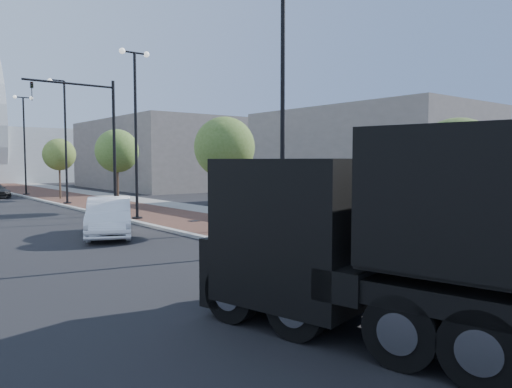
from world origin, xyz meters
TOP-DOWN VIEW (x-y plane):
  - sidewalk at (3.50, 40.00)m, footprint 7.00×140.00m
  - concrete_strip at (6.20, 40.00)m, footprint 2.40×140.00m
  - curb at (0.00, 40.00)m, footprint 0.30×140.00m
  - dump_truck at (-3.09, 1.10)m, footprint 5.78×14.21m
  - white_sedan at (-2.73, 17.65)m, footprint 3.70×5.46m
  - pedestrian at (4.47, 6.09)m, footprint 0.70×0.51m
  - streetlight_1 at (0.49, 10.00)m, footprint 1.44×0.56m
  - streetlight_2 at (0.60, 22.00)m, footprint 1.72×0.56m
  - streetlight_3 at (0.49, 34.00)m, footprint 1.44×0.56m
  - streetlight_4 at (0.60, 46.00)m, footprint 1.72×0.56m
  - traffic_mast at (-0.30, 25.00)m, footprint 5.09×0.20m
  - tree_0 at (1.65, 4.02)m, footprint 2.49×2.46m
  - tree_1 at (1.65, 15.02)m, footprint 2.73×2.73m
  - tree_2 at (1.65, 27.02)m, footprint 2.76×2.76m
  - tree_3 at (1.65, 39.02)m, footprint 2.66×2.66m
  - commercial_block_ne at (16.00, 50.00)m, footprint 12.00×22.00m
  - commercial_block_e at (18.00, 20.00)m, footprint 10.00×16.00m
  - utility_cover_1 at (2.40, 8.00)m, footprint 0.50×0.50m
  - utility_cover_2 at (2.40, 19.00)m, footprint 0.50×0.50m

SIDE VIEW (x-z plane):
  - sidewalk at x=3.50m, z-range 0.00..0.12m
  - concrete_strip at x=6.20m, z-range 0.00..0.13m
  - curb at x=0.00m, z-range 0.00..0.14m
  - utility_cover_1 at x=2.40m, z-range 0.12..0.14m
  - utility_cover_2 at x=2.40m, z-range 0.12..0.14m
  - white_sedan at x=-2.73m, z-range 0.00..1.70m
  - pedestrian at x=4.47m, z-range 0.00..1.77m
  - dump_truck at x=-3.09m, z-range -0.30..3.56m
  - tree_0 at x=1.65m, z-range 1.00..5.49m
  - commercial_block_e at x=18.00m, z-range 0.00..7.00m
  - tree_3 at x=1.65m, z-range 1.22..6.36m
  - tree_1 at x=1.65m, z-range 1.26..6.53m
  - tree_2 at x=1.65m, z-range 1.26..6.57m
  - commercial_block_ne at x=16.00m, z-range 0.00..8.00m
  - streetlight_1 at x=0.49m, z-range -0.26..8.95m
  - streetlight_3 at x=0.49m, z-range -0.26..8.95m
  - streetlight_2 at x=0.60m, z-range 0.18..9.46m
  - streetlight_4 at x=0.60m, z-range 0.18..9.46m
  - traffic_mast at x=-0.30m, z-range 0.98..8.98m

